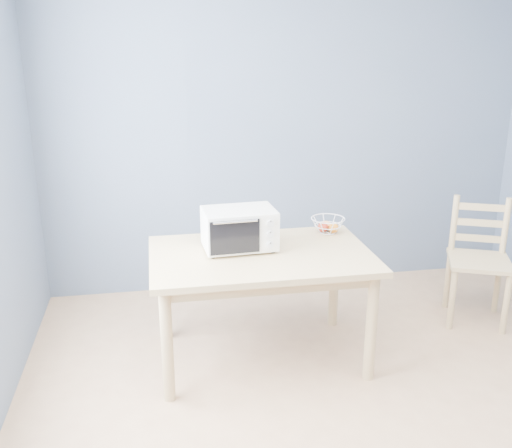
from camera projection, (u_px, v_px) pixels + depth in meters
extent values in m
cube|color=slate|center=(288.00, 134.00, 4.67)|extent=(4.00, 0.01, 2.60)
cube|color=tan|center=(261.00, 256.00, 3.62)|extent=(1.40, 0.90, 0.04)
cylinder|color=tan|center=(167.00, 346.00, 3.28)|extent=(0.07, 0.07, 0.71)
cylinder|color=tan|center=(371.00, 328.00, 3.49)|extent=(0.07, 0.07, 0.71)
cylinder|color=tan|center=(164.00, 293.00, 3.98)|extent=(0.07, 0.07, 0.71)
cylinder|color=tan|center=(334.00, 280.00, 4.19)|extent=(0.07, 0.07, 0.71)
cube|color=white|center=(239.00, 228.00, 3.64)|extent=(0.47, 0.33, 0.25)
cube|color=black|center=(230.00, 229.00, 3.62)|extent=(0.31, 0.28, 0.20)
cube|color=black|center=(235.00, 237.00, 3.48)|extent=(0.31, 0.03, 0.21)
cylinder|color=silver|center=(235.00, 222.00, 3.43)|extent=(0.27, 0.03, 0.01)
cube|color=white|center=(270.00, 234.00, 3.53)|extent=(0.13, 0.01, 0.23)
cylinder|color=black|center=(213.00, 257.00, 3.53)|extent=(0.02, 0.02, 0.02)
cylinder|color=black|center=(273.00, 252.00, 3.61)|extent=(0.02, 0.02, 0.02)
cylinder|color=black|center=(207.00, 244.00, 3.74)|extent=(0.02, 0.02, 0.02)
cylinder|color=black|center=(264.00, 240.00, 3.83)|extent=(0.02, 0.02, 0.02)
cylinder|color=silver|center=(270.00, 223.00, 3.50)|extent=(0.05, 0.02, 0.04)
cylinder|color=silver|center=(270.00, 234.00, 3.52)|extent=(0.05, 0.02, 0.04)
cylinder|color=silver|center=(270.00, 245.00, 3.55)|extent=(0.05, 0.02, 0.04)
torus|color=white|center=(328.00, 218.00, 3.95)|extent=(0.24, 0.24, 0.01)
torus|color=white|center=(328.00, 225.00, 3.97)|extent=(0.19, 0.19, 0.01)
torus|color=white|center=(327.00, 232.00, 3.98)|extent=(0.11, 0.11, 0.01)
sphere|color=red|center=(323.00, 227.00, 3.98)|extent=(0.07, 0.07, 0.07)
sphere|color=orange|center=(334.00, 228.00, 3.96)|extent=(0.07, 0.07, 0.07)
sphere|color=#F6A45F|center=(326.00, 226.00, 4.02)|extent=(0.07, 0.07, 0.07)
cube|color=tan|center=(479.00, 261.00, 4.21)|extent=(0.57, 0.57, 0.03)
cylinder|color=tan|center=(452.00, 300.00, 4.16)|extent=(0.05, 0.05, 0.46)
cylinder|color=tan|center=(506.00, 305.00, 4.08)|extent=(0.05, 0.05, 0.46)
cylinder|color=tan|center=(448.00, 280.00, 4.50)|extent=(0.05, 0.05, 0.46)
cylinder|color=tan|center=(497.00, 284.00, 4.42)|extent=(0.05, 0.05, 0.46)
cylinder|color=tan|center=(454.00, 224.00, 4.36)|extent=(0.05, 0.05, 0.46)
cylinder|color=tan|center=(505.00, 228.00, 4.28)|extent=(0.05, 0.05, 0.46)
cube|color=tan|center=(478.00, 238.00, 4.35)|extent=(0.35, 0.16, 0.05)
cube|color=tan|center=(480.00, 223.00, 4.31)|extent=(0.35, 0.16, 0.05)
cube|color=tan|center=(482.00, 207.00, 4.27)|extent=(0.35, 0.16, 0.05)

